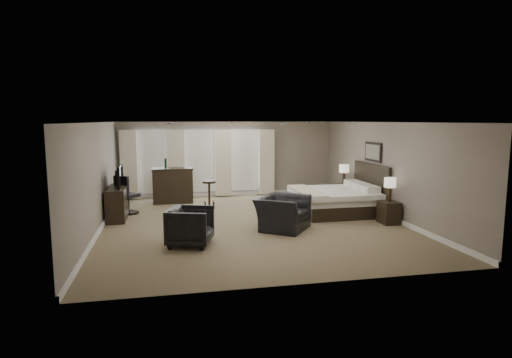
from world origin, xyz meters
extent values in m
cube|color=brown|center=(0.00, 0.00, 0.00)|extent=(7.60, 8.60, 0.04)
cube|color=silver|center=(0.00, 0.00, 2.60)|extent=(7.60, 8.60, 0.04)
cube|color=gray|center=(0.00, 4.25, 1.30)|extent=(7.50, 0.04, 2.60)
cube|color=gray|center=(0.00, -4.25, 1.30)|extent=(7.50, 0.04, 2.60)
cube|color=gray|center=(-3.75, 0.00, 1.30)|extent=(0.04, 8.50, 2.60)
cube|color=gray|center=(3.75, 0.00, 1.30)|extent=(0.04, 8.50, 2.60)
cube|color=silver|center=(-2.60, 4.19, 1.25)|extent=(1.15, 0.04, 2.05)
cube|color=silver|center=(-1.00, 4.19, 1.25)|extent=(1.15, 0.04, 2.05)
cube|color=silver|center=(0.60, 4.19, 1.25)|extent=(1.15, 0.04, 2.05)
cube|color=beige|center=(-3.35, 4.07, 1.18)|extent=(0.55, 0.12, 2.30)
cube|color=beige|center=(-1.80, 4.07, 1.18)|extent=(0.55, 0.12, 2.30)
cube|color=beige|center=(-0.20, 4.07, 1.18)|extent=(0.55, 0.12, 2.30)
cube|color=beige|center=(1.35, 4.07, 1.18)|extent=(0.55, 0.12, 2.30)
cube|color=silver|center=(2.58, 0.71, 0.70)|extent=(2.21, 2.11, 1.40)
cube|color=black|center=(3.47, -0.74, 0.29)|extent=(0.43, 0.53, 0.57)
cube|color=black|center=(3.47, 2.16, 0.30)|extent=(0.44, 0.54, 0.59)
cube|color=beige|center=(3.47, -0.74, 0.88)|extent=(0.30, 0.30, 0.62)
cube|color=beige|center=(3.47, 2.16, 0.91)|extent=(0.31, 0.31, 0.65)
cube|color=slate|center=(3.70, 0.71, 1.75)|extent=(0.04, 0.96, 0.56)
cube|color=black|center=(-3.45, 1.28, 0.43)|extent=(0.48, 1.49, 0.86)
imported|color=black|center=(-3.45, 1.28, 0.93)|extent=(0.58, 1.00, 0.13)
imported|color=black|center=(0.63, -0.74, 0.54)|extent=(1.39, 1.48, 1.08)
imported|color=black|center=(-1.66, -1.66, 0.45)|extent=(1.05, 1.08, 0.91)
cube|color=black|center=(-1.94, 3.28, 0.57)|extent=(1.31, 0.68, 1.14)
cube|color=black|center=(-2.23, 3.17, 0.42)|extent=(0.53, 0.53, 0.84)
cube|color=black|center=(-0.88, 2.10, 0.42)|extent=(0.45, 0.45, 0.85)
cube|color=black|center=(-3.23, 1.85, 0.56)|extent=(0.80, 0.80, 1.12)
camera|label=1|loc=(-2.12, -10.62, 2.65)|focal=30.00mm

